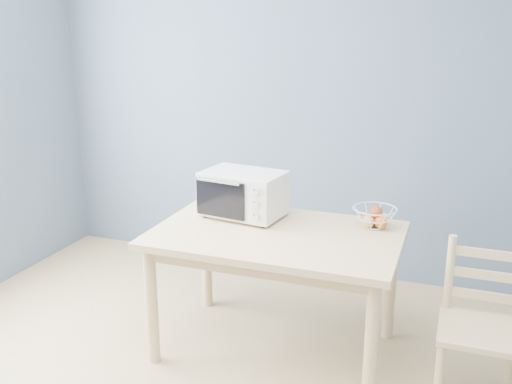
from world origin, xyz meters
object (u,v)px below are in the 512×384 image
(fruit_basket, at_px, (374,217))
(dining_chair, at_px, (480,330))
(dining_table, at_px, (276,248))
(toaster_oven, at_px, (240,193))

(fruit_basket, bearing_deg, dining_chair, -34.62)
(dining_table, height_order, dining_chair, dining_chair)
(dining_table, distance_m, fruit_basket, 0.60)
(dining_table, xyz_separation_m, fruit_basket, (0.51, 0.27, 0.16))
(toaster_oven, height_order, dining_chair, toaster_oven)
(dining_table, bearing_deg, toaster_oven, 146.67)
(dining_table, xyz_separation_m, dining_chair, (1.12, -0.15, -0.23))
(fruit_basket, bearing_deg, toaster_oven, -174.76)
(toaster_oven, relative_size, fruit_basket, 1.82)
(toaster_oven, bearing_deg, dining_chair, -5.67)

